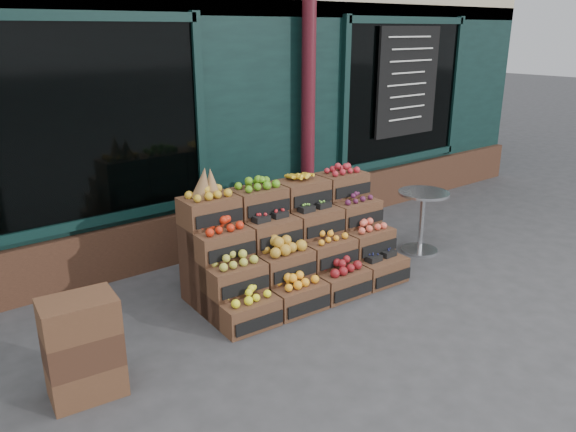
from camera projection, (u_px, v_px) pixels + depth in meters
ground at (347, 311)px, 5.58m from camera, size 60.00×60.00×0.00m
shop_facade at (121, 47)px, 8.62m from camera, size 12.00×6.24×4.80m
crate_display at (292, 249)px, 5.97m from camera, size 2.31×1.22×1.41m
spare_crates at (83, 348)px, 4.18m from camera, size 0.57×0.43×0.81m
bistro_table at (422, 215)px, 6.91m from camera, size 0.62×0.62×0.78m
shopkeeper at (79, 177)px, 6.50m from camera, size 0.79×0.55×2.06m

